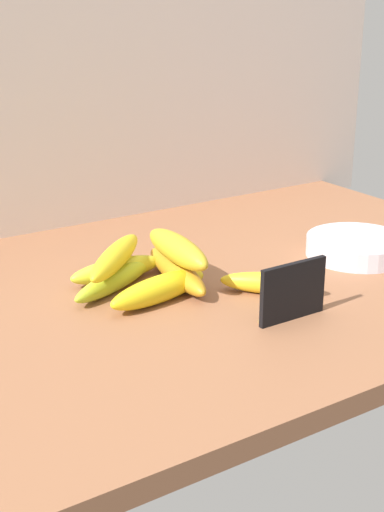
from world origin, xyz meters
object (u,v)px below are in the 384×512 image
chalkboard_sign (292,293)px  banana_0 (115,280)px  fruit_bowl (357,247)px  banana_5 (271,283)px  banana_7 (115,257)px  banana_1 (117,270)px  banana_3 (177,271)px  banana_2 (182,255)px  banana_6 (178,249)px  banana_4 (159,289)px

chalkboard_sign → banana_0: chalkboard_sign is taller
fruit_bowl → banana_5: size_ratio=1.13×
banana_7 → banana_5: bearing=-38.5°
banana_1 → banana_7: size_ratio=0.81×
chalkboard_sign → banana_3: size_ratio=0.54×
banana_2 → banana_0: bearing=-167.6°
chalkboard_sign → banana_7: chalkboard_sign is taller
fruit_bowl → banana_5: 23.56cm
banana_7 → banana_6: bearing=-28.1°
banana_4 → banana_5: size_ratio=1.15×
banana_1 → banana_2: (11.96, -0.29, 0.23)cm
banana_2 → banana_7: banana_7 is taller
banana_2 → banana_5: 17.94cm
fruit_bowl → banana_7: bearing=166.7°
fruit_bowl → banana_2: (-28.18, 12.19, 0.36)cm
banana_3 → banana_6: (-0.56, -1.25, 4.11)cm
fruit_bowl → banana_1: banana_1 is taller
banana_3 → banana_4: same height
banana_1 → banana_5: bearing=-45.6°
banana_7 → chalkboard_sign: bearing=-56.7°
banana_0 → banana_2: bearing=12.4°
banana_6 → banana_7: 9.60cm
banana_6 → banana_5: bearing=-45.4°
banana_3 → banana_5: size_ratio=1.31×
banana_7 → banana_0: bearing=-127.1°
chalkboard_sign → banana_4: size_ratio=0.62×
banana_6 → banana_3: bearing=65.8°
banana_2 → banana_7: bearing=-170.1°
banana_2 → banana_5: (5.16, -17.18, -0.37)cm
chalkboard_sign → banana_4: 19.80cm
fruit_bowl → banana_0: (-42.22, 9.10, -0.04)cm
banana_1 → banana_7: banana_7 is taller
banana_0 → banana_1: bearing=58.4°
chalkboard_sign → banana_1: (-13.91, 26.11, -2.05)cm
banana_0 → banana_4: 8.30cm
chalkboard_sign → banana_6: 20.36cm
chalkboard_sign → banana_0: size_ratio=0.59×
banana_7 → fruit_bowl: bearing=-13.3°
chalkboard_sign → fruit_bowl: 29.64cm
banana_3 → banana_5: 15.09cm
chalkboard_sign → banana_3: bearing=107.6°
banana_4 → fruit_bowl: bearing=-2.3°
banana_3 → banana_7: 10.03cm
fruit_bowl → banana_0: same height
fruit_bowl → banana_3: (-32.67, 6.62, 0.30)cm
banana_3 → banana_4: 7.99cm
banana_2 → banana_3: (-4.48, -5.58, -0.07)cm
banana_2 → banana_6: size_ratio=1.08×
banana_6 → chalkboard_sign: bearing=-69.8°
banana_4 → banana_6: 7.91cm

